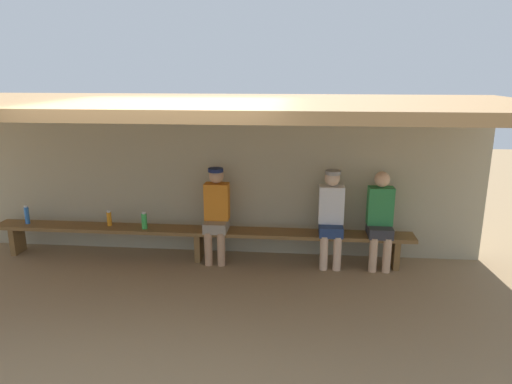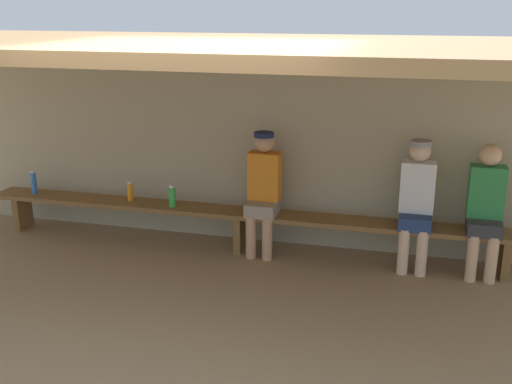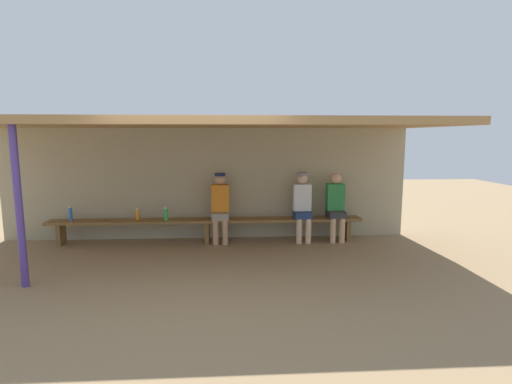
{
  "view_description": "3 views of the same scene",
  "coord_description": "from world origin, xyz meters",
  "px_view_note": "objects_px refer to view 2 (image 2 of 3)",
  "views": [
    {
      "loc": [
        1.4,
        -4.56,
        2.65
      ],
      "look_at": [
        0.84,
        1.38,
        1.07
      ],
      "focal_mm": 32.5,
      "sensor_mm": 36.0,
      "label": 1
    },
    {
      "loc": [
        1.77,
        -4.54,
        2.63
      ],
      "look_at": [
        0.27,
        1.22,
        0.8
      ],
      "focal_mm": 43.0,
      "sensor_mm": 36.0,
      "label": 2
    },
    {
      "loc": [
        0.5,
        -5.88,
        2.06
      ],
      "look_at": [
        0.93,
        1.16,
        1.04
      ],
      "focal_mm": 27.5,
      "sensor_mm": 36.0,
      "label": 3
    }
  ],
  "objects_px": {
    "water_bottle_blue": "(34,183)",
    "water_bottle_orange": "(130,192)",
    "bench": "(240,217)",
    "player_middle": "(485,206)",
    "player_in_blue": "(417,199)",
    "player_shirtless_tan": "(263,187)",
    "water_bottle_clear": "(172,197)"
  },
  "relations": [
    {
      "from": "water_bottle_blue",
      "to": "water_bottle_orange",
      "type": "bearing_deg",
      "value": 1.16
    },
    {
      "from": "bench",
      "to": "player_middle",
      "type": "distance_m",
      "value": 2.54
    },
    {
      "from": "player_in_blue",
      "to": "water_bottle_orange",
      "type": "relative_size",
      "value": 5.99
    },
    {
      "from": "player_in_blue",
      "to": "player_shirtless_tan",
      "type": "distance_m",
      "value": 1.59
    },
    {
      "from": "water_bottle_blue",
      "to": "player_shirtless_tan",
      "type": "bearing_deg",
      "value": -0.16
    },
    {
      "from": "player_middle",
      "to": "player_shirtless_tan",
      "type": "distance_m",
      "value": 2.25
    },
    {
      "from": "bench",
      "to": "water_bottle_orange",
      "type": "xyz_separation_m",
      "value": [
        -1.32,
        0.04,
        0.18
      ]
    },
    {
      "from": "bench",
      "to": "water_bottle_orange",
      "type": "relative_size",
      "value": 26.73
    },
    {
      "from": "water_bottle_clear",
      "to": "bench",
      "type": "bearing_deg",
      "value": 3.64
    },
    {
      "from": "bench",
      "to": "water_bottle_clear",
      "type": "bearing_deg",
      "value": -176.36
    },
    {
      "from": "player_shirtless_tan",
      "to": "water_bottle_blue",
      "type": "relative_size",
      "value": 4.92
    },
    {
      "from": "water_bottle_orange",
      "to": "player_in_blue",
      "type": "bearing_deg",
      "value": -0.6
    },
    {
      "from": "player_in_blue",
      "to": "water_bottle_blue",
      "type": "bearing_deg",
      "value": 179.89
    },
    {
      "from": "player_middle",
      "to": "player_in_blue",
      "type": "bearing_deg",
      "value": 179.96
    },
    {
      "from": "player_in_blue",
      "to": "water_bottle_orange",
      "type": "distance_m",
      "value": 3.18
    },
    {
      "from": "bench",
      "to": "water_bottle_blue",
      "type": "bearing_deg",
      "value": 179.74
    },
    {
      "from": "water_bottle_blue",
      "to": "player_middle",
      "type": "bearing_deg",
      "value": -0.1
    },
    {
      "from": "player_middle",
      "to": "player_shirtless_tan",
      "type": "height_order",
      "value": "player_shirtless_tan"
    },
    {
      "from": "player_shirtless_tan",
      "to": "water_bottle_blue",
      "type": "bearing_deg",
      "value": 179.84
    },
    {
      "from": "player_in_blue",
      "to": "water_bottle_orange",
      "type": "xyz_separation_m",
      "value": [
        -3.18,
        0.03,
        -0.18
      ]
    },
    {
      "from": "bench",
      "to": "player_shirtless_tan",
      "type": "xyz_separation_m",
      "value": [
        0.26,
        0.0,
        0.36
      ]
    },
    {
      "from": "player_in_blue",
      "to": "water_bottle_clear",
      "type": "xyz_separation_m",
      "value": [
        -2.62,
        -0.05,
        -0.17
      ]
    },
    {
      "from": "player_shirtless_tan",
      "to": "water_bottle_orange",
      "type": "height_order",
      "value": "player_shirtless_tan"
    },
    {
      "from": "water_bottle_blue",
      "to": "water_bottle_orange",
      "type": "relative_size",
      "value": 1.22
    },
    {
      "from": "player_shirtless_tan",
      "to": "water_bottle_clear",
      "type": "xyz_separation_m",
      "value": [
        -1.03,
        -0.05,
        -0.17
      ]
    },
    {
      "from": "player_in_blue",
      "to": "water_bottle_blue",
      "type": "height_order",
      "value": "player_in_blue"
    },
    {
      "from": "player_in_blue",
      "to": "water_bottle_blue",
      "type": "distance_m",
      "value": 4.42
    },
    {
      "from": "player_shirtless_tan",
      "to": "water_bottle_blue",
      "type": "distance_m",
      "value": 2.82
    },
    {
      "from": "bench",
      "to": "player_middle",
      "type": "relative_size",
      "value": 4.49
    },
    {
      "from": "water_bottle_orange",
      "to": "water_bottle_blue",
      "type": "bearing_deg",
      "value": -178.84
    },
    {
      "from": "player_in_blue",
      "to": "player_shirtless_tan",
      "type": "height_order",
      "value": "same"
    },
    {
      "from": "water_bottle_blue",
      "to": "bench",
      "type": "bearing_deg",
      "value": -0.26
    }
  ]
}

